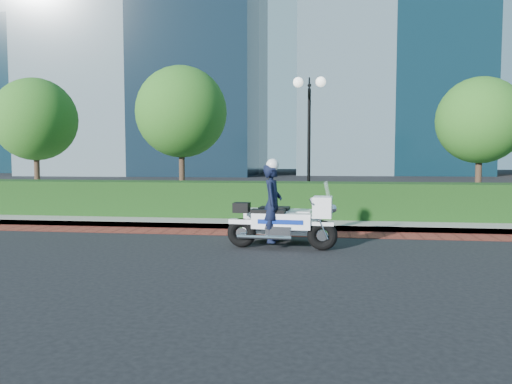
# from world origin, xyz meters

# --- Properties ---
(ground) EXTENTS (120.00, 120.00, 0.00)m
(ground) POSITION_xyz_m (0.00, 0.00, 0.00)
(ground) COLOR black
(ground) RESTS_ON ground
(brick_strip) EXTENTS (60.00, 1.00, 0.01)m
(brick_strip) POSITION_xyz_m (0.00, 1.50, 0.01)
(brick_strip) COLOR maroon
(brick_strip) RESTS_ON ground
(sidewalk) EXTENTS (60.00, 8.00, 0.15)m
(sidewalk) POSITION_xyz_m (0.00, 6.00, 0.07)
(sidewalk) COLOR gray
(sidewalk) RESTS_ON ground
(hedge_main) EXTENTS (18.00, 1.20, 1.00)m
(hedge_main) POSITION_xyz_m (0.00, 3.60, 0.65)
(hedge_main) COLOR black
(hedge_main) RESTS_ON sidewalk
(lamppost) EXTENTS (1.02, 0.70, 4.21)m
(lamppost) POSITION_xyz_m (1.00, 5.20, 2.96)
(lamppost) COLOR black
(lamppost) RESTS_ON sidewalk
(tree_a) EXTENTS (3.00, 3.00, 4.58)m
(tree_a) POSITION_xyz_m (-9.00, 6.50, 3.22)
(tree_a) COLOR #332319
(tree_a) RESTS_ON sidewalk
(tree_b) EXTENTS (3.20, 3.20, 4.89)m
(tree_b) POSITION_xyz_m (-3.50, 6.50, 3.43)
(tree_b) COLOR #332319
(tree_b) RESTS_ON sidewalk
(tree_c) EXTENTS (2.80, 2.80, 4.30)m
(tree_c) POSITION_xyz_m (6.50, 6.50, 3.05)
(tree_c) COLOR #332319
(tree_c) RESTS_ON sidewalk
(tower_far_left) EXTENTS (16.00, 14.00, 34.00)m
(tower_far_left) POSITION_xyz_m (-36.00, 46.00, 17.00)
(tower_far_left) COLOR black
(tower_far_left) RESTS_ON ground
(police_motorcycle) EXTENTS (2.29, 1.67, 1.85)m
(police_motorcycle) POSITION_xyz_m (0.53, -0.20, 0.64)
(police_motorcycle) COLOR black
(police_motorcycle) RESTS_ON ground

